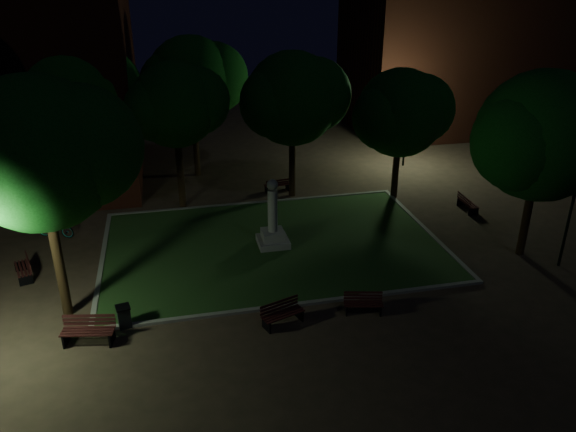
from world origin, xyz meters
The scene contains 23 objects.
ground centered at (0.00, 0.00, 0.00)m, with size 80.00×80.00×0.00m, color #453426.
lawn centered at (0.00, 2.00, 0.04)m, with size 15.00×10.00×0.08m, color #25471C.
lawn_kerb centered at (0.00, 2.00, 0.06)m, with size 15.40×10.40×0.12m.
monument centered at (0.00, 2.00, 0.96)m, with size 1.40×1.40×3.20m.
building_far centered at (18.00, 20.00, 6.00)m, with size 16.00×10.00×12.00m, color #461B0F.
tree_west centered at (-8.41, -1.75, 6.23)m, with size 6.43×5.25×8.86m.
tree_north_wl centered at (-3.73, 7.60, 5.50)m, with size 5.29×4.32×7.67m.
tree_north_er centered at (2.37, 7.86, 5.47)m, with size 6.08×4.97×7.96m.
tree_ne centered at (7.86, 6.41, 4.77)m, with size 5.73×4.68×7.11m.
tree_east centered at (10.84, -1.15, 5.46)m, with size 6.68×5.45×8.18m.
tree_nw centered at (-8.76, 9.72, 5.92)m, with size 6.72×5.49×8.67m.
tree_far_north centered at (-2.56, 12.45, 5.75)m, with size 6.32×5.16×8.33m.
lamppost_se centered at (11.72, -2.49, 2.88)m, with size 1.18×0.28×4.07m.
lamppost_nw centered at (-10.94, 10.88, 2.85)m, with size 1.18×0.28×4.02m.
lamppost_ne centered at (10.44, 11.35, 2.93)m, with size 1.18×0.28×4.14m.
bench_near_left centered at (-0.87, -4.09, 0.41)m, with size 1.67×1.04×0.87m.
bench_near_right centered at (2.23, -4.04, 0.37)m, with size 1.51×0.82×0.79m.
bench_west_near centered at (-7.56, -3.72, 0.46)m, with size 1.86×0.93×0.98m.
bench_left_side centered at (-10.60, 1.47, 0.40)m, with size 0.98×1.65×0.86m.
bench_right_side centered at (10.78, 3.80, 0.39)m, with size 0.60×1.55×0.84m.
bench_far_side centered at (1.56, 8.61, 0.37)m, with size 1.50×0.69×0.79m.
trash_bin centered at (-6.42, -3.04, 0.43)m, with size 0.58×0.58×0.84m.
bicycle centered at (-9.91, 5.19, 0.48)m, with size 0.63×1.81×0.95m, color black.
Camera 1 is at (-4.36, -20.69, 11.91)m, focal length 35.00 mm.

